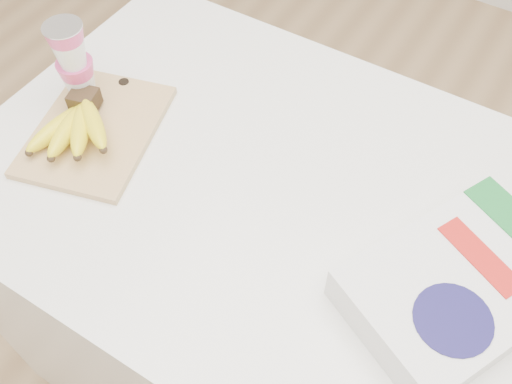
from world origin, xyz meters
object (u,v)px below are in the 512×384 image
at_px(cutting_board, 96,130).
at_px(cereal_box, 459,286).
at_px(yogurt_stack, 73,60).
at_px(table, 276,301).
at_px(bananas, 76,124).

bearing_deg(cutting_board, cereal_box, -13.33).
distance_m(cutting_board, yogurt_stack, 0.13).
relative_size(table, yogurt_stack, 6.96).
xyz_separation_m(bananas, yogurt_stack, (-0.06, 0.08, 0.06)).
relative_size(cutting_board, cereal_box, 0.75).
bearing_deg(cereal_box, table, -160.91).
distance_m(table, yogurt_stack, 0.67).
bearing_deg(table, cereal_box, -7.04).
bearing_deg(cereal_box, cutting_board, -151.64).
relative_size(yogurt_stack, cereal_box, 0.43).
height_order(yogurt_stack, cereal_box, yogurt_stack).
bearing_deg(yogurt_stack, bananas, -53.89).
height_order(table, cereal_box, cereal_box).
height_order(cutting_board, cereal_box, cereal_box).
xyz_separation_m(table, cereal_box, (0.31, -0.04, 0.45)).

